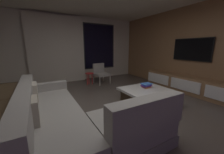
% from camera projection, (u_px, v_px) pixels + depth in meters
% --- Properties ---
extents(floor, '(9.20, 9.20, 0.00)m').
position_uv_depth(floor, '(114.00, 115.00, 2.83)').
color(floor, '#564C44').
extents(back_wall_with_window, '(6.60, 0.30, 2.70)m').
position_uv_depth(back_wall_with_window, '(69.00, 49.00, 5.59)').
color(back_wall_with_window, beige).
rests_on(back_wall_with_window, floor).
extents(media_wall, '(0.12, 7.80, 2.70)m').
position_uv_depth(media_wall, '(202.00, 50.00, 4.01)').
color(media_wall, '#8E6642').
rests_on(media_wall, floor).
extents(sectional_couch, '(1.98, 2.50, 0.82)m').
position_uv_depth(sectional_couch, '(71.00, 119.00, 2.13)').
color(sectional_couch, gray).
rests_on(sectional_couch, floor).
extents(coffee_table, '(1.16, 1.16, 0.36)m').
position_uv_depth(coffee_table, '(147.00, 96.00, 3.43)').
color(coffee_table, '#483723').
rests_on(coffee_table, floor).
extents(book_stack_on_coffee_table, '(0.27, 0.20, 0.12)m').
position_uv_depth(book_stack_on_coffee_table, '(146.00, 85.00, 3.56)').
color(book_stack_on_coffee_table, '#C16A3E').
rests_on(book_stack_on_coffee_table, coffee_table).
extents(accent_chair_near_window, '(0.60, 0.61, 0.78)m').
position_uv_depth(accent_chair_near_window, '(101.00, 72.00, 5.38)').
color(accent_chair_near_window, '#B2ADA0').
rests_on(accent_chair_near_window, floor).
extents(side_stool, '(0.32, 0.32, 0.46)m').
position_uv_depth(side_stool, '(89.00, 75.00, 5.12)').
color(side_stool, red).
rests_on(side_stool, floor).
extents(media_console, '(0.46, 3.10, 0.52)m').
position_uv_depth(media_console, '(190.00, 86.00, 4.15)').
color(media_console, '#8E6642').
rests_on(media_console, floor).
extents(mounted_tv, '(0.05, 1.20, 0.69)m').
position_uv_depth(mounted_tv, '(192.00, 50.00, 4.17)').
color(mounted_tv, black).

